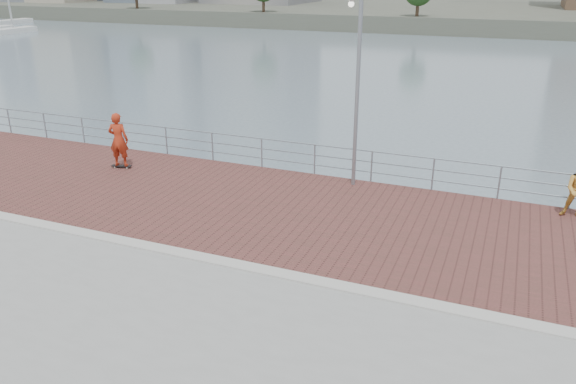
% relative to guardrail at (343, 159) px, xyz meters
% --- Properties ---
extents(water, '(400.00, 400.00, 0.00)m').
position_rel_guardrail_xyz_m(water, '(-0.00, -7.00, -2.69)').
color(water, slate).
rests_on(water, ground).
extents(brick_lane, '(40.00, 6.80, 0.02)m').
position_rel_guardrail_xyz_m(brick_lane, '(-0.00, -3.40, -0.68)').
color(brick_lane, brown).
rests_on(brick_lane, seawall).
extents(curb, '(40.00, 0.40, 0.06)m').
position_rel_guardrail_xyz_m(curb, '(-0.00, -7.00, -0.66)').
color(curb, '#B7B5AD').
rests_on(curb, seawall).
extents(far_shore, '(320.00, 95.00, 2.50)m').
position_rel_guardrail_xyz_m(far_shore, '(-0.00, 115.50, -1.44)').
color(far_shore, '#4C5142').
rests_on(far_shore, ground).
extents(guardrail, '(39.06, 0.06, 1.13)m').
position_rel_guardrail_xyz_m(guardrail, '(0.00, 0.00, 0.00)').
color(guardrail, '#8C9EA8').
rests_on(guardrail, brick_lane).
extents(street_lamp, '(0.48, 1.39, 6.56)m').
position_rel_guardrail_xyz_m(street_lamp, '(0.54, -0.98, 3.97)').
color(street_lamp, gray).
rests_on(street_lamp, brick_lane).
extents(skateboard, '(0.75, 0.36, 0.08)m').
position_rel_guardrail_xyz_m(skateboard, '(-7.81, -2.05, -0.61)').
color(skateboard, black).
rests_on(skateboard, brick_lane).
extents(skateboarder, '(0.81, 0.63, 1.97)m').
position_rel_guardrail_xyz_m(skateboarder, '(-7.81, -2.05, 0.40)').
color(skateboarder, '#B23017').
rests_on(skateboarder, skateboard).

